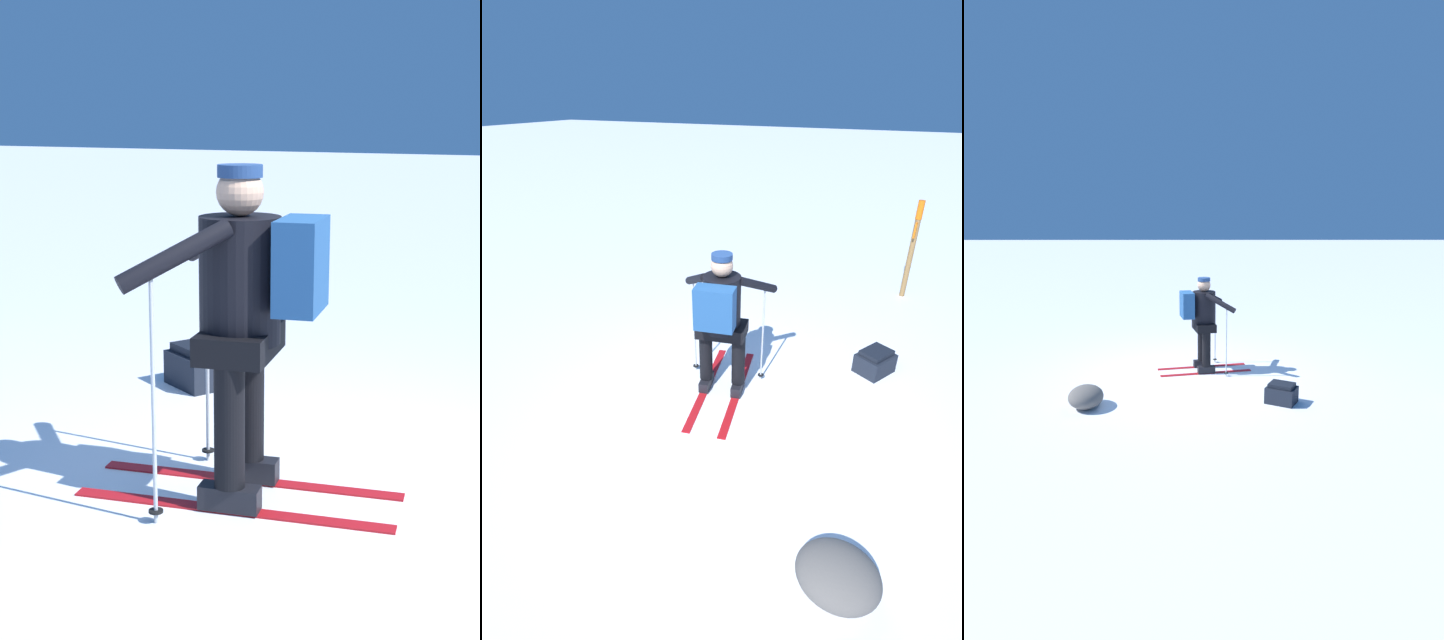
{
  "view_description": "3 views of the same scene",
  "coord_description": "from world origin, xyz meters",
  "views": [
    {
      "loc": [
        3.99,
        1.68,
        1.89
      ],
      "look_at": [
        0.26,
        -0.29,
        0.92
      ],
      "focal_mm": 50.0,
      "sensor_mm": 36.0,
      "label": 1
    },
    {
      "loc": [
        -1.51,
        3.34,
        3.09
      ],
      "look_at": [
        0.26,
        -0.29,
        0.92
      ],
      "focal_mm": 24.0,
      "sensor_mm": 36.0,
      "label": 2
    },
    {
      "loc": [
        -8.26,
        -0.27,
        2.8
      ],
      "look_at": [
        0.26,
        -0.29,
        0.92
      ],
      "focal_mm": 28.0,
      "sensor_mm": 36.0,
      "label": 3
    }
  ],
  "objects": [
    {
      "name": "dropped_backpack",
      "position": [
        -1.28,
        -1.44,
        0.14
      ],
      "size": [
        0.5,
        0.53,
        0.3
      ],
      "color": "black",
      "rests_on": "ground_plane"
    },
    {
      "name": "ground_plane",
      "position": [
        0.0,
        0.0,
        0.0
      ],
      "size": [
        80.0,
        80.0,
        0.0
      ],
      "primitive_type": "plane",
      "color": "white"
    },
    {
      "name": "skier",
      "position": [
        0.26,
        -0.26,
        0.99
      ],
      "size": [
        1.06,
        1.68,
        1.67
      ],
      "color": "red",
      "rests_on": "ground_plane"
    },
    {
      "name": "rock_boulder",
      "position": [
        -1.45,
        1.42,
        0.16
      ],
      "size": [
        0.59,
        0.5,
        0.32
      ],
      "primitive_type": "ellipsoid",
      "color": "#5B5651",
      "rests_on": "ground_plane"
    }
  ]
}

